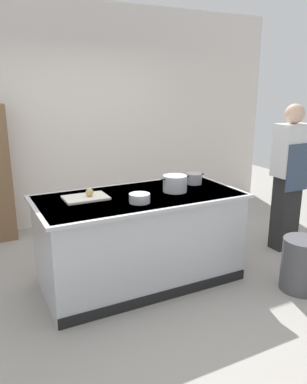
{
  "coord_description": "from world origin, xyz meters",
  "views": [
    {
      "loc": [
        -1.47,
        -3.17,
        1.91
      ],
      "look_at": [
        0.25,
        0.2,
        0.85
      ],
      "focal_mm": 35.58,
      "sensor_mm": 36.0,
      "label": 1
    }
  ],
  "objects_px": {
    "onion": "(90,192)",
    "mixing_bowl": "(140,198)",
    "trash_bin": "(302,265)",
    "sauce_pan": "(194,179)",
    "stock_pot": "(175,184)",
    "person_chef": "(289,175)"
  },
  "relations": [
    {
      "from": "onion",
      "to": "mixing_bowl",
      "type": "height_order",
      "value": "onion"
    },
    {
      "from": "mixing_bowl",
      "to": "trash_bin",
      "type": "relative_size",
      "value": 0.37
    },
    {
      "from": "sauce_pan",
      "to": "mixing_bowl",
      "type": "bearing_deg",
      "value": -156.55
    },
    {
      "from": "sauce_pan",
      "to": "trash_bin",
      "type": "distance_m",
      "value": 1.36
    },
    {
      "from": "sauce_pan",
      "to": "trash_bin",
      "type": "bearing_deg",
      "value": -58.91
    },
    {
      "from": "stock_pot",
      "to": "person_chef",
      "type": "distance_m",
      "value": 1.53
    },
    {
      "from": "trash_bin",
      "to": "onion",
      "type": "bearing_deg",
      "value": 150.84
    },
    {
      "from": "onion",
      "to": "sauce_pan",
      "type": "xyz_separation_m",
      "value": [
        1.16,
        0.02,
        0.0
      ]
    },
    {
      "from": "stock_pot",
      "to": "sauce_pan",
      "type": "xyz_separation_m",
      "value": [
        0.34,
        0.17,
        -0.02
      ]
    },
    {
      "from": "trash_bin",
      "to": "person_chef",
      "type": "height_order",
      "value": "person_chef"
    },
    {
      "from": "person_chef",
      "to": "onion",
      "type": "bearing_deg",
      "value": 77.16
    },
    {
      "from": "stock_pot",
      "to": "person_chef",
      "type": "height_order",
      "value": "person_chef"
    },
    {
      "from": "stock_pot",
      "to": "sauce_pan",
      "type": "height_order",
      "value": "stock_pot"
    },
    {
      "from": "stock_pot",
      "to": "trash_bin",
      "type": "distance_m",
      "value": 1.44
    },
    {
      "from": "mixing_bowl",
      "to": "trash_bin",
      "type": "xyz_separation_m",
      "value": [
        1.4,
        -0.65,
        -0.68
      ]
    },
    {
      "from": "person_chef",
      "to": "stock_pot",
      "type": "bearing_deg",
      "value": 80.75
    },
    {
      "from": "onion",
      "to": "mixing_bowl",
      "type": "bearing_deg",
      "value": -43.1
    },
    {
      "from": "stock_pot",
      "to": "trash_bin",
      "type": "height_order",
      "value": "stock_pot"
    },
    {
      "from": "onion",
      "to": "stock_pot",
      "type": "height_order",
      "value": "stock_pot"
    },
    {
      "from": "onion",
      "to": "stock_pot",
      "type": "xyz_separation_m",
      "value": [
        0.82,
        -0.16,
        0.02
      ]
    },
    {
      "from": "sauce_pan",
      "to": "mixing_bowl",
      "type": "height_order",
      "value": "sauce_pan"
    },
    {
      "from": "stock_pot",
      "to": "mixing_bowl",
      "type": "height_order",
      "value": "stock_pot"
    }
  ]
}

